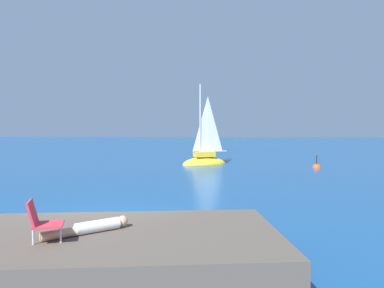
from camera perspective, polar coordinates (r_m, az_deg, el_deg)
The scene contains 8 objects.
ground_plane at distance 11.29m, azimuth -13.80°, elevation -11.90°, with size 160.00×160.00×0.00m, color navy.
shore_ledge at distance 7.88m, azimuth -13.40°, elevation -15.72°, with size 7.02×3.63×0.73m, color brown.
boulder_seaward at distance 9.18m, azimuth 2.11°, elevation -15.31°, with size 0.89×0.71×0.49m, color brown.
boulder_inland at distance 9.79m, azimuth -13.76°, elevation -14.21°, with size 0.91×0.73×0.50m, color brown.
sailboat_near at distance 26.91m, azimuth 1.94°, elevation -2.46°, with size 3.53×2.35×6.38m.
person_sunbather at distance 7.80m, azimuth -15.26°, elevation -12.28°, with size 1.46×1.21×0.25m.
beach_chair at distance 7.30m, azimuth -22.21°, elevation -10.79°, with size 0.71×0.63×0.80m.
marker_buoy at distance 26.20m, azimuth 18.64°, elevation -3.51°, with size 0.56×0.56×1.13m.
Camera 1 is at (3.05, -10.48, 2.87)m, focal length 34.60 mm.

